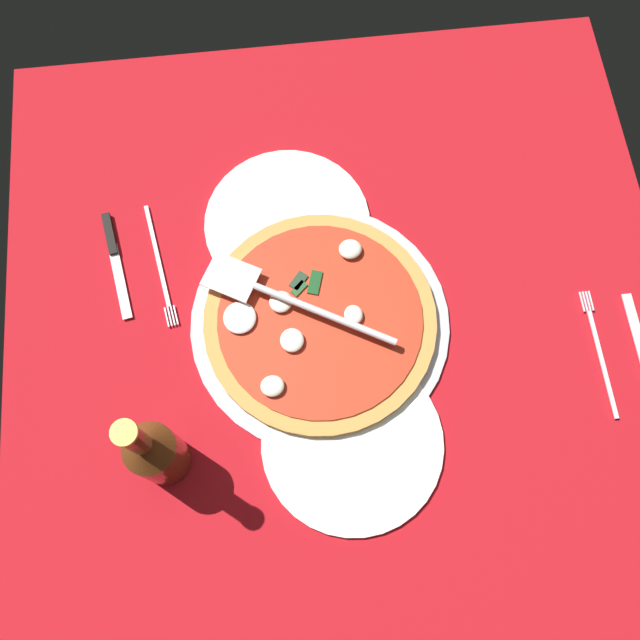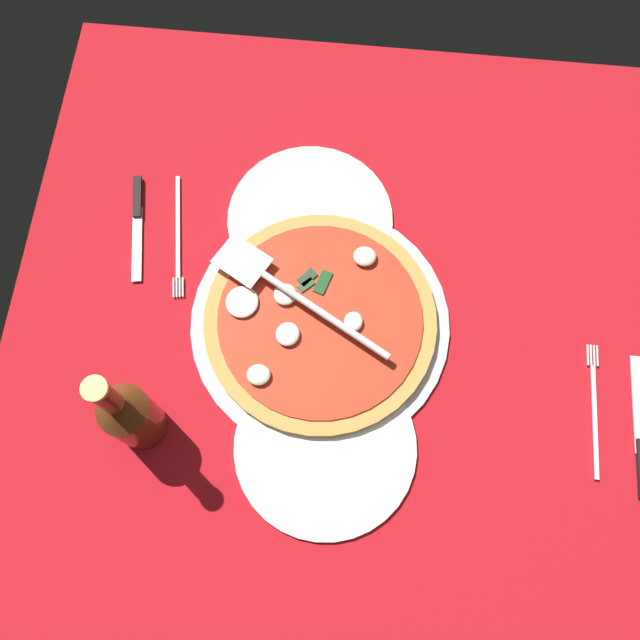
{
  "view_description": "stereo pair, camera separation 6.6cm",
  "coord_description": "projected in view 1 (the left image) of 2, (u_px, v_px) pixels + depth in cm",
  "views": [
    {
      "loc": [
        -32.59,
        6.63,
        94.27
      ],
      "look_at": [
        -1.19,
        3.11,
        1.99
      ],
      "focal_mm": 39.16,
      "sensor_mm": 36.0,
      "label": 1
    },
    {
      "loc": [
        -32.63,
        -0.01,
        94.27
      ],
      "look_at": [
        -1.19,
        3.11,
        1.99
      ],
      "focal_mm": 39.16,
      "sensor_mm": 36.0,
      "label": 2
    }
  ],
  "objects": [
    {
      "name": "dinner_plate_right",
      "position": [
        287.0,
        223.0,
        1.04
      ],
      "size": [
        24.64,
        24.64,
        1.0
      ],
      "primitive_type": "cylinder",
      "color": "white",
      "rests_on": "ground_plane"
    },
    {
      "name": "pizza_server",
      "position": [
        290.0,
        300.0,
        0.96
      ],
      "size": [
        16.73,
        26.23,
        1.0
      ],
      "rotation": [
        0.0,
        0.0,
        1.06
      ],
      "color": "silver",
      "rests_on": "pizza"
    },
    {
      "name": "ground_plane",
      "position": [
        341.0,
        315.0,
        1.0
      ],
      "size": [
        95.36,
        95.36,
        0.8
      ],
      "primitive_type": "cube",
      "color": "#AB121A"
    },
    {
      "name": "pizza",
      "position": [
        319.0,
        320.0,
        0.98
      ],
      "size": [
        32.7,
        32.7,
        3.02
      ],
      "color": "#D68E42",
      "rests_on": "pizza_pan"
    },
    {
      "name": "beer_bottle",
      "position": [
        154.0,
        452.0,
        0.85
      ],
      "size": [
        6.59,
        6.59,
        22.36
      ],
      "color": "#5D2F13",
      "rests_on": "ground_plane"
    },
    {
      "name": "place_setting_far",
      "position": [
        137.0,
        261.0,
        1.02
      ],
      "size": [
        20.85,
        16.2,
        1.4
      ],
      "rotation": [
        0.0,
        0.0,
        3.31
      ],
      "color": "white",
      "rests_on": "ground_plane"
    },
    {
      "name": "dinner_plate_left",
      "position": [
        352.0,
        443.0,
        0.93
      ],
      "size": [
        24.45,
        24.45,
        1.0
      ],
      "primitive_type": "cylinder",
      "color": "silver",
      "rests_on": "ground_plane"
    },
    {
      "name": "checker_pattern",
      "position": [
        341.0,
        314.0,
        1.0
      ],
      "size": [
        95.36,
        95.36,
        0.1
      ],
      "color": "silver",
      "rests_on": "ground_plane"
    },
    {
      "name": "place_setting_near",
      "position": [
        624.0,
        363.0,
        0.97
      ],
      "size": [
        20.43,
        13.26,
        1.4
      ],
      "rotation": [
        0.0,
        0.0,
        0.01
      ],
      "color": "white",
      "rests_on": "ground_plane"
    },
    {
      "name": "pizza_pan",
      "position": [
        320.0,
        323.0,
        0.99
      ],
      "size": [
        36.65,
        36.65,
        0.89
      ],
      "primitive_type": "cylinder",
      "color": "#B4B9C2",
      "rests_on": "ground_plane"
    }
  ]
}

